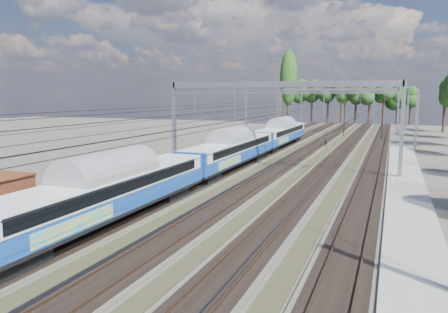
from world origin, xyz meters
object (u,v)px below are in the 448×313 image
(emu_train, at_px, (231,146))
(worker, at_px, (326,140))
(signal_far, at_px, (383,119))
(signal_near, at_px, (344,115))

(emu_train, bearing_deg, worker, 76.30)
(emu_train, distance_m, signal_far, 40.73)
(worker, relative_size, signal_near, 0.31)
(worker, distance_m, signal_far, 15.81)
(signal_near, height_order, signal_far, signal_near)
(emu_train, relative_size, signal_far, 10.83)
(emu_train, height_order, worker, emu_train)
(emu_train, relative_size, signal_near, 9.84)
(signal_near, bearing_deg, emu_train, -89.17)
(emu_train, xyz_separation_m, signal_far, (13.51, 38.41, 1.11))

